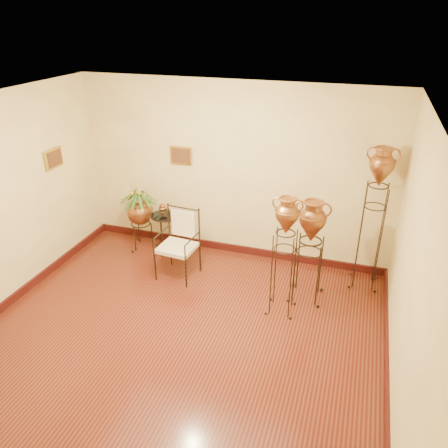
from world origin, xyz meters
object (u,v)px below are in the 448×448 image
(amphora_tall, at_px, (373,218))
(side_table, at_px, (166,232))
(amphora_mid, at_px, (284,256))
(armchair, at_px, (177,245))
(planter_urn, at_px, (140,209))

(amphora_tall, xyz_separation_m, side_table, (-3.19, 0.00, -0.73))
(amphora_tall, height_order, amphora_mid, amphora_tall)
(side_table, bearing_deg, amphora_tall, -0.01)
(armchair, bearing_deg, amphora_mid, -7.23)
(planter_urn, relative_size, side_table, 1.50)
(amphora_tall, relative_size, planter_urn, 1.68)
(amphora_mid, bearing_deg, planter_urn, 159.06)
(amphora_mid, distance_m, planter_urn, 2.81)
(amphora_tall, relative_size, armchair, 2.00)
(amphora_tall, bearing_deg, planter_urn, 180.00)
(amphora_tall, height_order, armchair, amphora_tall)
(amphora_tall, height_order, side_table, amphora_tall)
(amphora_mid, distance_m, armchair, 1.73)
(armchair, bearing_deg, planter_urn, 150.47)
(armchair, relative_size, side_table, 1.26)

